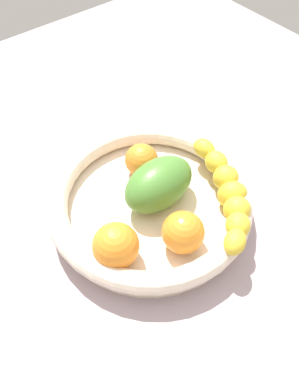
{
  "coord_description": "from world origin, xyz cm",
  "views": [
    {
      "loc": [
        -21.97,
        -27.57,
        52.36
      ],
      "look_at": [
        0.0,
        0.0,
        8.09
      ],
      "focal_mm": 36.6,
      "sensor_mm": 36.0,
      "label": 1
    }
  ],
  "objects_px": {
    "banana_draped_left": "(228,193)",
    "orange_front": "(183,232)",
    "fruit_bowl": "(150,202)",
    "orange_mid_left": "(116,246)",
    "orange_mid_right": "(142,160)",
    "mango_green": "(157,183)"
  },
  "relations": [
    {
      "from": "banana_draped_left",
      "to": "orange_front",
      "type": "bearing_deg",
      "value": -173.59
    },
    {
      "from": "fruit_bowl",
      "to": "orange_front",
      "type": "xyz_separation_m",
      "value": [
        -0.01,
        -0.08,
        0.02
      ]
    },
    {
      "from": "orange_mid_left",
      "to": "orange_mid_right",
      "type": "height_order",
      "value": "orange_mid_left"
    },
    {
      "from": "orange_mid_right",
      "to": "mango_green",
      "type": "distance_m",
      "value": 0.06
    },
    {
      "from": "fruit_bowl",
      "to": "mango_green",
      "type": "distance_m",
      "value": 0.03
    },
    {
      "from": "banana_draped_left",
      "to": "orange_mid_right",
      "type": "relative_size",
      "value": 3.62
    },
    {
      "from": "fruit_bowl",
      "to": "mango_green",
      "type": "xyz_separation_m",
      "value": [
        0.02,
        0.0,
        0.03
      ]
    },
    {
      "from": "fruit_bowl",
      "to": "banana_draped_left",
      "type": "height_order",
      "value": "banana_draped_left"
    },
    {
      "from": "fruit_bowl",
      "to": "orange_mid_right",
      "type": "bearing_deg",
      "value": 62.08
    },
    {
      "from": "orange_front",
      "to": "mango_green",
      "type": "bearing_deg",
      "value": 73.64
    },
    {
      "from": "banana_draped_left",
      "to": "orange_front",
      "type": "xyz_separation_m",
      "value": [
        -0.1,
        -0.01,
        0.0
      ]
    },
    {
      "from": "fruit_bowl",
      "to": "banana_draped_left",
      "type": "relative_size",
      "value": 1.59
    },
    {
      "from": "mango_green",
      "to": "orange_front",
      "type": "bearing_deg",
      "value": -106.36
    },
    {
      "from": "orange_front",
      "to": "orange_mid_right",
      "type": "relative_size",
      "value": 1.12
    },
    {
      "from": "orange_front",
      "to": "mango_green",
      "type": "height_order",
      "value": "mango_green"
    },
    {
      "from": "orange_mid_left",
      "to": "mango_green",
      "type": "xyz_separation_m",
      "value": [
        0.11,
        0.05,
        0.0
      ]
    },
    {
      "from": "banana_draped_left",
      "to": "mango_green",
      "type": "relative_size",
      "value": 1.66
    },
    {
      "from": "fruit_bowl",
      "to": "orange_mid_left",
      "type": "distance_m",
      "value": 0.1
    },
    {
      "from": "banana_draped_left",
      "to": "orange_front",
      "type": "relative_size",
      "value": 3.22
    },
    {
      "from": "mango_green",
      "to": "banana_draped_left",
      "type": "bearing_deg",
      "value": -45.86
    },
    {
      "from": "orange_front",
      "to": "orange_mid_right",
      "type": "height_order",
      "value": "orange_front"
    },
    {
      "from": "fruit_bowl",
      "to": "orange_mid_right",
      "type": "height_order",
      "value": "orange_mid_right"
    }
  ]
}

